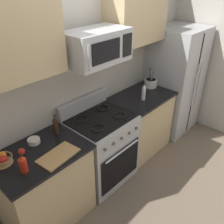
{
  "coord_description": "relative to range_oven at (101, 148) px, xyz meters",
  "views": [
    {
      "loc": [
        -1.69,
        -1.07,
        2.42
      ],
      "look_at": [
        0.06,
        0.53,
        1.03
      ],
      "focal_mm": 38.34,
      "sensor_mm": 36.0,
      "label": 1
    }
  ],
  "objects": [
    {
      "name": "counter_right",
      "position": [
        0.84,
        -0.0,
        -0.02
      ],
      "size": [
        0.9,
        0.65,
        0.91
      ],
      "color": "tan",
      "rests_on": "ground"
    },
    {
      "name": "fruit_basket",
      "position": [
        -1.14,
        0.12,
        0.48
      ],
      "size": [
        0.19,
        0.19,
        0.1
      ],
      "color": "#9E7A4C",
      "rests_on": "counter_left"
    },
    {
      "name": "apple_loose",
      "position": [
        -0.97,
        0.1,
        0.47
      ],
      "size": [
        0.07,
        0.07,
        0.07
      ],
      "primitive_type": "sphere",
      "color": "red",
      "rests_on": "counter_left"
    },
    {
      "name": "upper_cabinets_right",
      "position": [
        0.84,
        0.17,
        1.47
      ],
      "size": [
        0.89,
        0.34,
        0.64
      ],
      "color": "tan"
    },
    {
      "name": "microwave",
      "position": [
        -0.0,
        0.03,
        1.29
      ],
      "size": [
        0.7,
        0.44,
        0.33
      ],
      "color": "#B2B5BA"
    },
    {
      "name": "range_oven",
      "position": [
        0.0,
        0.0,
        0.0
      ],
      "size": [
        0.76,
        0.69,
        1.09
      ],
      "color": "#B2B5BA",
      "rests_on": "ground"
    },
    {
      "name": "bottle_vinegar",
      "position": [
        0.75,
        -0.08,
        0.55
      ],
      "size": [
        0.05,
        0.05,
        0.24
      ],
      "color": "silver",
      "rests_on": "counter_right"
    },
    {
      "name": "cutting_board",
      "position": [
        -0.75,
        -0.18,
        0.44
      ],
      "size": [
        0.4,
        0.26,
        0.02
      ],
      "primitive_type": "cube",
      "rotation": [
        0.0,
        0.0,
        0.11
      ],
      "color": "tan",
      "rests_on": "counter_left"
    },
    {
      "name": "prep_bowl",
      "position": [
        -0.79,
        0.18,
        0.46
      ],
      "size": [
        0.13,
        0.13,
        0.05
      ],
      "color": "white",
      "rests_on": "counter_left"
    },
    {
      "name": "bottle_soy",
      "position": [
        -0.53,
        0.14,
        0.54
      ],
      "size": [
        0.06,
        0.06,
        0.23
      ],
      "color": "#382314",
      "rests_on": "counter_left"
    },
    {
      "name": "wall_back",
      "position": [
        0.0,
        0.39,
        0.83
      ],
      "size": [
        8.0,
        0.1,
        2.6
      ],
      "primitive_type": "cube",
      "color": "beige",
      "rests_on": "ground"
    },
    {
      "name": "upper_cabinets_left",
      "position": [
        -0.85,
        0.17,
        1.47
      ],
      "size": [
        0.9,
        0.34,
        0.64
      ],
      "color": "tan"
    },
    {
      "name": "refrigerator",
      "position": [
        1.7,
        -0.02,
        0.39
      ],
      "size": [
        0.8,
        0.76,
        1.73
      ],
      "color": "#B2B5BA",
      "rests_on": "ground"
    },
    {
      "name": "counter_left",
      "position": [
        -0.85,
        -0.0,
        -0.02
      ],
      "size": [
        0.91,
        0.65,
        0.91
      ],
      "color": "tan",
      "rests_on": "ground"
    },
    {
      "name": "ground_plane",
      "position": [
        0.0,
        -0.66,
        -0.47
      ],
      "size": [
        16.0,
        16.0,
        0.0
      ],
      "primitive_type": "plane",
      "color": "#6B5B4C"
    },
    {
      "name": "utensil_crock",
      "position": [
        1.18,
        0.09,
        0.51
      ],
      "size": [
        0.19,
        0.19,
        0.31
      ],
      "color": "white",
      "rests_on": "counter_right"
    },
    {
      "name": "bottle_hot_sauce",
      "position": [
        -1.07,
        -0.12,
        0.52
      ],
      "size": [
        0.07,
        0.07,
        0.19
      ],
      "color": "red",
      "rests_on": "counter_left"
    }
  ]
}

